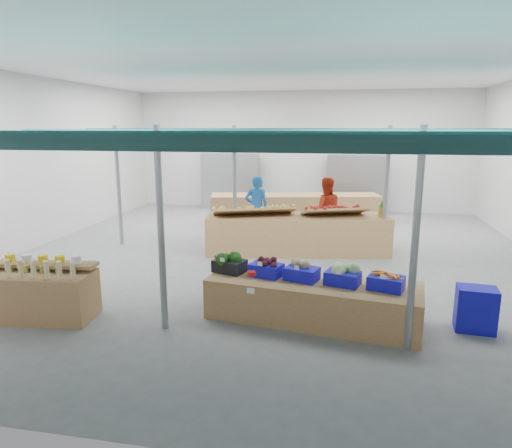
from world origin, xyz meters
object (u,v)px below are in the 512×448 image
object	(u,v)px
bottle_shelf	(41,292)
vendor_left	(257,208)
vendor_right	(325,210)
veg_counter	(313,300)
crate_stack	(476,309)
fruit_counter	(297,234)

from	to	relation	value
bottle_shelf	vendor_left	bearing A→B (deg)	61.35
vendor_left	vendor_right	bearing A→B (deg)	169.96
veg_counter	vendor_right	distance (m)	4.93
bottle_shelf	vendor_right	distance (m)	7.02
vendor_right	vendor_left	bearing A→B (deg)	-10.04
veg_counter	vendor_left	distance (m)	5.26
veg_counter	crate_stack	xyz separation A→B (m)	(2.39, 0.07, 0.02)
vendor_right	fruit_counter	bearing A→B (deg)	51.35
fruit_counter	crate_stack	world-z (taller)	fruit_counter
fruit_counter	bottle_shelf	bearing A→B (deg)	-138.46
bottle_shelf	fruit_counter	world-z (taller)	bottle_shelf
veg_counter	fruit_counter	bearing A→B (deg)	108.08
vendor_left	crate_stack	bearing A→B (deg)	121.19
crate_stack	vendor_left	bearing A→B (deg)	131.23
bottle_shelf	crate_stack	bearing A→B (deg)	1.12
bottle_shelf	vendor_right	size ratio (longest dim) A/B	1.01
fruit_counter	vendor_right	bearing A→B (deg)	51.35
fruit_counter	vendor_left	bearing A→B (deg)	127.45
veg_counter	vendor_left	xyz separation A→B (m)	(-1.84, 4.90, 0.54)
veg_counter	fruit_counter	distance (m)	3.85
crate_stack	bottle_shelf	bearing A→B (deg)	-173.21
vendor_right	veg_counter	bearing A→B (deg)	80.38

